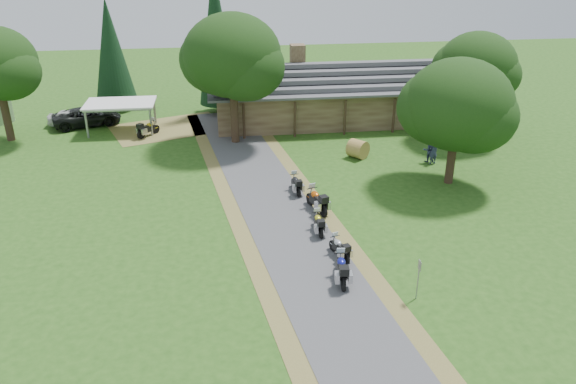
{
  "coord_description": "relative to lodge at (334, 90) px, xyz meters",
  "views": [
    {
      "loc": [
        -4.13,
        -22.34,
        14.54
      ],
      "look_at": [
        -0.4,
        5.63,
        1.6
      ],
      "focal_mm": 35.0,
      "sensor_mm": 36.0,
      "label": 1
    }
  ],
  "objects": [
    {
      "name": "carport",
      "position": [
        -17.69,
        -1.16,
        -1.27
      ],
      "size": [
        5.51,
        3.71,
        2.37
      ],
      "primitive_type": null,
      "rotation": [
        0.0,
        0.0,
        -0.01
      ],
      "color": "white",
      "rests_on": "ground"
    },
    {
      "name": "cedar_near",
      "position": [
        -9.72,
        2.93,
        3.93
      ],
      "size": [
        3.45,
        3.45,
        12.76
      ],
      "primitive_type": "cone",
      "color": "black",
      "rests_on": "ground"
    },
    {
      "name": "car_white_sedan",
      "position": [
        -21.94,
        0.77,
        -1.59
      ],
      "size": [
        2.35,
        5.24,
        1.72
      ],
      "primitive_type": "imported",
      "rotation": [
        0.0,
        0.0,
        1.54
      ],
      "color": "white",
      "rests_on": "ground"
    },
    {
      "name": "motorcycle_row_a",
      "position": [
        -4.79,
        -24.96,
        -1.76
      ],
      "size": [
        0.85,
        2.06,
        1.37
      ],
      "primitive_type": null,
      "rotation": [
        0.0,
        0.0,
        1.47
      ],
      "color": "navy",
      "rests_on": "ground"
    },
    {
      "name": "oak_lodge_left",
      "position": [
        -8.72,
        -5.15,
        2.9
      ],
      "size": [
        7.18,
        7.18,
        10.7
      ],
      "primitive_type": null,
      "color": "black",
      "rests_on": "ground"
    },
    {
      "name": "motorcycle_row_c",
      "position": [
        -5.0,
        -20.24,
        -1.86
      ],
      "size": [
        0.61,
        1.75,
        1.19
      ],
      "primitive_type": null,
      "rotation": [
        0.0,
        0.0,
        1.6
      ],
      "color": "gold",
      "rests_on": "ground"
    },
    {
      "name": "lodge",
      "position": [
        0.0,
        0.0,
        0.0
      ],
      "size": [
        21.4,
        9.4,
        4.9
      ],
      "primitive_type": null,
      "color": "brown",
      "rests_on": "ground"
    },
    {
      "name": "motorcycle_row_d",
      "position": [
        -4.64,
        -17.69,
        -1.72
      ],
      "size": [
        1.28,
        2.24,
        1.46
      ],
      "primitive_type": null,
      "rotation": [
        0.0,
        0.0,
        1.87
      ],
      "color": "#C5500C",
      "rests_on": "ground"
    },
    {
      "name": "person_b",
      "position": [
        4.53,
        -11.08,
        -1.44
      ],
      "size": [
        0.58,
        0.42,
        2.01
      ],
      "primitive_type": "imported",
      "rotation": [
        0.0,
        0.0,
        3.12
      ],
      "color": "#2D3152",
      "rests_on": "ground"
    },
    {
      "name": "motorcycle_row_b",
      "position": [
        -4.45,
        -22.93,
        -1.88
      ],
      "size": [
        1.01,
        1.77,
        1.15
      ],
      "primitive_type": null,
      "rotation": [
        0.0,
        0.0,
        1.87
      ],
      "color": "#B0B3B8",
      "rests_on": "ground"
    },
    {
      "name": "person_a",
      "position": [
        4.7,
        -11.49,
        -1.43
      ],
      "size": [
        0.65,
        0.52,
        2.04
      ],
      "primitive_type": "imported",
      "rotation": [
        0.0,
        0.0,
        3.34
      ],
      "color": "#2D3152",
      "rests_on": "ground"
    },
    {
      "name": "ground",
      "position": [
        -6.0,
        -24.0,
        -2.45
      ],
      "size": [
        120.0,
        120.0,
        0.0
      ],
      "primitive_type": "plane",
      "color": "#254E15",
      "rests_on": "ground"
    },
    {
      "name": "oak_lodge_right",
      "position": [
        9.42,
        -6.59,
        2.17
      ],
      "size": [
        5.8,
        5.8,
        9.23
      ],
      "primitive_type": null,
      "color": "black",
      "rests_on": "ground"
    },
    {
      "name": "car_dark_suv",
      "position": [
        -20.8,
        0.63,
        -1.31
      ],
      "size": [
        4.3,
        6.44,
        2.28
      ],
      "primitive_type": "imported",
      "rotation": [
        0.0,
        0.0,
        1.9
      ],
      "color": "black",
      "rests_on": "ground"
    },
    {
      "name": "sign_post",
      "position": [
        -1.84,
        -26.81,
        -1.47
      ],
      "size": [
        0.35,
        0.06,
        1.95
      ],
      "primitive_type": null,
      "color": "gray",
      "rests_on": "ground"
    },
    {
      "name": "cedar_far",
      "position": [
        -18.98,
        5.4,
        2.45
      ],
      "size": [
        3.59,
        3.59,
        9.8
      ],
      "primitive_type": "cone",
      "color": "black",
      "rests_on": "ground"
    },
    {
      "name": "motorcycle_row_e",
      "position": [
        -5.45,
        -15.0,
        -1.84
      ],
      "size": [
        0.75,
        1.84,
        1.23
      ],
      "primitive_type": null,
      "rotation": [
        0.0,
        0.0,
        1.67
      ],
      "color": "black",
      "rests_on": "ground"
    },
    {
      "name": "hay_bale",
      "position": [
        -0.2,
        -9.66,
        -1.8
      ],
      "size": [
        1.77,
        1.76,
        1.31
      ],
      "primitive_type": "cylinder",
      "rotation": [
        1.57,
        0.0,
        0.71
      ],
      "color": "olive",
      "rests_on": "ground"
    },
    {
      "name": "oak_driveway",
      "position": [
        4.54,
        -14.8,
        1.72
      ],
      "size": [
        6.63,
        6.63,
        8.35
      ],
      "primitive_type": null,
      "color": "black",
      "rests_on": "ground"
    },
    {
      "name": "motorcycle_carport_a",
      "position": [
        -15.5,
        -2.85,
        -1.76
      ],
      "size": [
        1.81,
        1.97,
        1.39
      ],
      "primitive_type": null,
      "rotation": [
        0.0,
        0.0,
        0.87
      ],
      "color": "gold",
      "rests_on": "ground"
    },
    {
      "name": "driveway",
      "position": [
        -6.5,
        -20.0,
        -2.45
      ],
      "size": [
        51.95,
        51.95,
        0.0
      ],
      "primitive_type": "plane",
      "rotation": [
        0.0,
        0.0,
        0.14
      ],
      "color": "#444446",
      "rests_on": "ground"
    }
  ]
}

